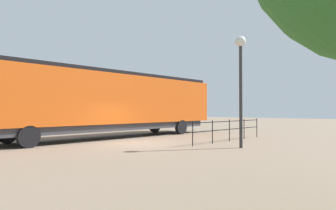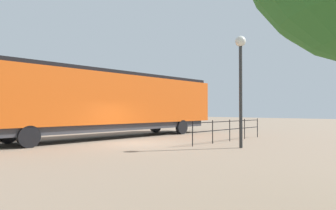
# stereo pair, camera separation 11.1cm
# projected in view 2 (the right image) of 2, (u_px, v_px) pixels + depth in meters

# --- Properties ---
(ground_plane) EXTENTS (120.00, 120.00, 0.00)m
(ground_plane) POSITION_uv_depth(u_px,v_px,m) (136.00, 143.00, 16.65)
(ground_plane) COLOR #84705B
(locomotive) EXTENTS (3.19, 18.12, 4.40)m
(locomotive) POSITION_uv_depth(u_px,v_px,m) (116.00, 102.00, 20.37)
(locomotive) COLOR #D15114
(locomotive) RESTS_ON ground_plane
(lamp_post) EXTENTS (0.52, 0.52, 5.53)m
(lamp_post) POSITION_uv_depth(u_px,v_px,m) (241.00, 67.00, 14.72)
(lamp_post) COLOR #2D2D2D
(lamp_post) RESTS_ON ground_plane
(platform_fence) EXTENTS (0.05, 7.21, 1.30)m
(platform_fence) POSITION_uv_depth(u_px,v_px,m) (230.00, 127.00, 17.89)
(platform_fence) COLOR black
(platform_fence) RESTS_ON ground_plane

